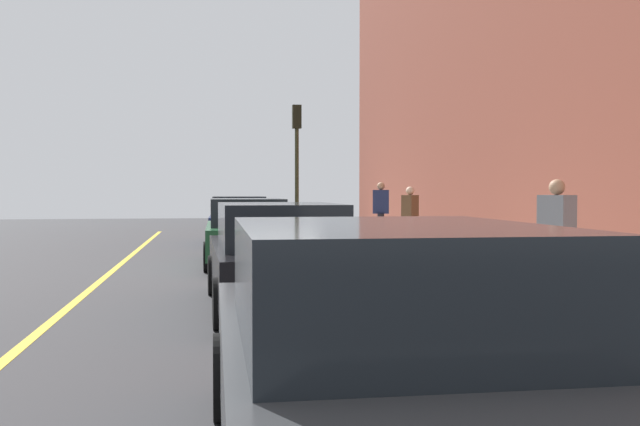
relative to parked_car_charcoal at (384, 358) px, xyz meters
The scene contains 12 objects.
ground_plane 11.70m from the parked_car_charcoal, ahead, with size 56.00×56.00×0.00m, color #333335.
sidewalk 12.22m from the parked_car_charcoal, 16.78° to the right, with size 28.00×4.60×0.15m, color gray.
lane_stripe_centre 12.08m from the parked_car_charcoal, 14.31° to the left, with size 28.00×0.14×0.01m, color gold.
parked_car_charcoal is the anchor object (origin of this frame).
parked_car_black 6.14m from the parked_car_charcoal, ahead, with size 4.69×1.98×1.51m.
parked_car_green 12.16m from the parked_car_charcoal, ahead, with size 4.60×1.94×1.51m.
parked_car_navy 18.50m from the parked_car_charcoal, ahead, with size 4.78×1.99×1.51m.
pedestrian_navy_coat 17.41m from the parked_car_charcoal, 13.96° to the right, with size 0.58×0.55×1.80m.
pedestrian_grey_coat 6.60m from the parked_car_charcoal, 35.71° to the right, with size 0.54×0.53×1.70m.
pedestrian_brown_coat 13.72m from the parked_car_charcoal, 16.99° to the right, with size 0.52×0.50×1.64m.
traffic_light_pole 17.44m from the parked_car_charcoal, ahead, with size 0.35×0.26×4.12m.
rolling_suitcase 14.19m from the parked_car_charcoal, 16.55° to the right, with size 0.34×0.22×0.90m.
Camera 1 is at (-15.45, 1.18, 1.69)m, focal length 39.21 mm.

